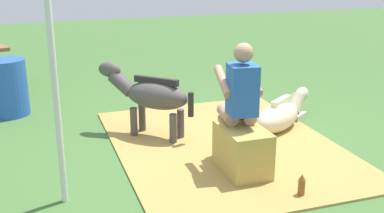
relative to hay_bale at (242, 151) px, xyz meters
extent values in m
plane|color=#426B33|center=(0.74, 0.01, -0.25)|extent=(24.00, 24.00, 0.00)
cube|color=#AD8C47|center=(0.75, -0.12, -0.24)|extent=(3.35, 2.57, 0.02)
cube|color=tan|center=(0.00, 0.00, 0.00)|extent=(0.66, 0.42, 0.51)
cylinder|color=tan|center=(0.26, 0.07, 0.32)|extent=(0.42, 0.20, 0.14)
cylinder|color=tan|center=(0.46, 0.04, 0.00)|extent=(0.11, 0.11, 0.51)
cube|color=black|center=(0.46, 0.04, -0.22)|extent=(0.23, 0.13, 0.06)
cylinder|color=tan|center=(0.23, -0.13, 0.32)|extent=(0.42, 0.20, 0.14)
cylinder|color=tan|center=(0.43, -0.16, 0.00)|extent=(0.11, 0.11, 0.51)
cube|color=black|center=(0.43, -0.16, -0.22)|extent=(0.23, 0.13, 0.06)
cube|color=#2659B2|center=(0.05, 0.00, 0.65)|extent=(0.34, 0.32, 0.52)
cylinder|color=tan|center=(0.25, 0.13, 0.70)|extent=(0.51, 0.16, 0.26)
cylinder|color=tan|center=(0.20, -0.18, 0.70)|extent=(0.51, 0.16, 0.26)
sphere|color=tan|center=(0.05, 0.00, 1.03)|extent=(0.20, 0.20, 0.20)
ellipsoid|color=#4C4747|center=(1.28, 0.59, 0.30)|extent=(0.82, 0.82, 0.34)
cylinder|color=#4C4747|center=(1.40, 0.86, -0.06)|extent=(0.09, 0.09, 0.39)
cylinder|color=#4C4747|center=(1.55, 0.72, -0.06)|extent=(0.09, 0.09, 0.39)
cylinder|color=#4C4747|center=(1.01, 0.46, -0.06)|extent=(0.09, 0.09, 0.39)
cylinder|color=#4C4747|center=(1.16, 0.32, -0.06)|extent=(0.09, 0.09, 0.39)
cylinder|color=#4C4747|center=(1.63, 0.94, 0.40)|extent=(0.38, 0.39, 0.33)
ellipsoid|color=#4C4747|center=(1.76, 1.07, 0.56)|extent=(0.34, 0.34, 0.20)
cube|color=#2A2727|center=(1.28, 0.59, 0.49)|extent=(0.46, 0.47, 0.08)
cylinder|color=#2A2727|center=(0.95, 0.25, 0.25)|extent=(0.07, 0.07, 0.30)
ellipsoid|color=beige|center=(1.04, -0.98, -0.07)|extent=(0.84, 0.95, 0.36)
cube|color=beige|center=(1.35, -1.42, -0.20)|extent=(0.36, 0.37, 0.10)
cylinder|color=beige|center=(1.36, -1.43, -0.01)|extent=(0.31, 0.34, 0.30)
ellipsoid|color=beige|center=(1.46, -1.58, 0.07)|extent=(0.30, 0.34, 0.20)
cube|color=#F2EDC5|center=(1.08, -1.04, 0.13)|extent=(0.32, 0.41, 0.08)
cylinder|color=brown|center=(-0.66, -0.32, -0.16)|extent=(0.07, 0.07, 0.18)
cone|color=brown|center=(-0.66, -0.32, -0.04)|extent=(0.06, 0.06, 0.06)
cylinder|color=blue|center=(2.86, 2.36, 0.15)|extent=(0.55, 0.55, 0.81)
cylinder|color=silver|center=(-0.02, 1.83, 0.89)|extent=(0.06, 0.06, 2.29)
camera|label=1|loc=(-4.28, 2.01, 1.99)|focal=45.40mm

